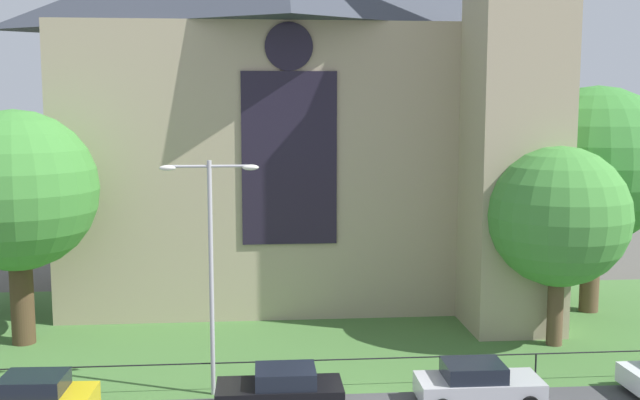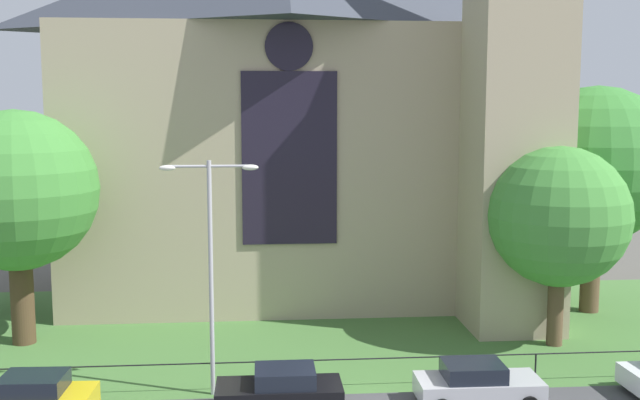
# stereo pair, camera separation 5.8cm
# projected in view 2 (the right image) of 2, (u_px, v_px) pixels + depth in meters

# --- Properties ---
(ground) EXTENTS (160.00, 160.00, 0.00)m
(ground) POSITION_uv_depth(u_px,v_px,m) (333.00, 328.00, 34.53)
(ground) COLOR #56544C
(grass_verge) EXTENTS (120.00, 20.00, 0.01)m
(grass_verge) POSITION_uv_depth(u_px,v_px,m) (337.00, 341.00, 32.55)
(grass_verge) COLOR #477538
(grass_verge) RESTS_ON ground
(church_building) EXTENTS (23.20, 16.20, 26.00)m
(church_building) POSITION_uv_depth(u_px,v_px,m) (299.00, 103.00, 39.83)
(church_building) COLOR tan
(church_building) RESTS_ON ground
(iron_railing) EXTENTS (34.59, 0.07, 1.13)m
(iron_railing) POSITION_uv_depth(u_px,v_px,m) (301.00, 364.00, 26.84)
(iron_railing) COLOR black
(iron_railing) RESTS_ON ground
(tree_right_near) EXTENTS (5.89, 5.89, 8.50)m
(tree_right_near) POSITION_uv_depth(u_px,v_px,m) (559.00, 217.00, 31.38)
(tree_right_near) COLOR brown
(tree_right_near) RESTS_ON ground
(tree_left_near) EXTENTS (6.77, 6.77, 10.00)m
(tree_left_near) POSITION_uv_depth(u_px,v_px,m) (17.00, 191.00, 31.49)
(tree_left_near) COLOR #4C3823
(tree_left_near) RESTS_ON ground
(tree_right_far) EXTENTS (7.54, 7.54, 11.10)m
(tree_right_far) POSITION_uv_depth(u_px,v_px,m) (595.00, 165.00, 36.38)
(tree_right_far) COLOR brown
(tree_right_far) RESTS_ON ground
(streetlamp_near) EXTENTS (3.37, 0.26, 8.30)m
(streetlamp_near) POSITION_uv_depth(u_px,v_px,m) (210.00, 248.00, 25.94)
(streetlamp_near) COLOR #B2B2B7
(streetlamp_near) RESTS_ON ground
(parked_car_yellow) EXTENTS (4.27, 2.16, 1.51)m
(parked_car_yellow) POSITION_uv_depth(u_px,v_px,m) (29.00, 398.00, 24.32)
(parked_car_yellow) COLOR gold
(parked_car_yellow) RESTS_ON ground
(parked_car_black) EXTENTS (4.21, 2.04, 1.51)m
(parked_car_black) POSITION_uv_depth(u_px,v_px,m) (280.00, 390.00, 24.99)
(parked_car_black) COLOR black
(parked_car_black) RESTS_ON ground
(parked_car_silver) EXTENTS (4.22, 2.06, 1.51)m
(parked_car_silver) POSITION_uv_depth(u_px,v_px,m) (477.00, 384.00, 25.52)
(parked_car_silver) COLOR #B7B7BC
(parked_car_silver) RESTS_ON ground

